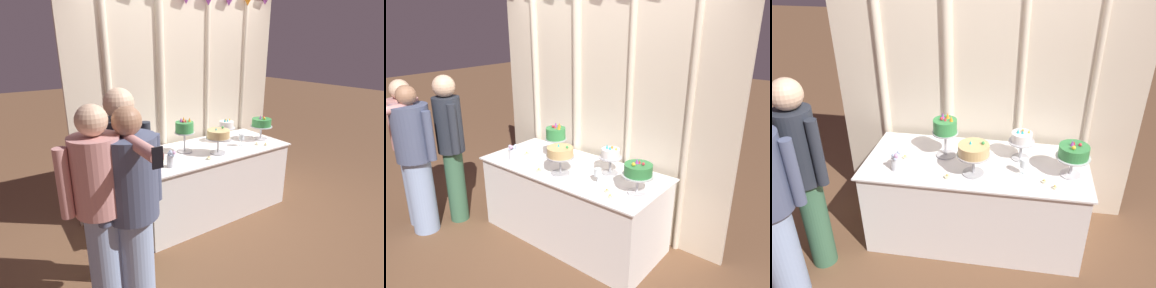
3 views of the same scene
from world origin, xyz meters
TOP-DOWN VIEW (x-y plane):
  - ground_plane at (0.00, 0.00)m, footprint 24.00×24.00m
  - draped_curtain at (-0.03, 0.61)m, footprint 2.82×0.17m
  - cake_table at (0.00, 0.10)m, footprint 1.91×0.84m
  - cake_display_leftmost at (-0.28, 0.17)m, footprint 0.22×0.22m
  - cake_display_midleft at (-0.00, -0.08)m, footprint 0.27×0.27m
  - cake_display_midright at (0.37, 0.22)m, footprint 0.22×0.22m
  - cake_display_rightmost at (0.78, 0.03)m, footprint 0.28×0.28m
  - wine_glass at (0.40, -0.03)m, footprint 0.07×0.07m
  - flower_vase at (-0.63, -0.13)m, footprint 0.08×0.10m
  - tealight_far_left at (-0.62, 0.06)m, footprint 0.05×0.05m
  - tealight_near_left at (-0.20, -0.18)m, footprint 0.05×0.05m
  - tealight_near_right at (0.57, -0.12)m, footprint 0.04×0.04m
  - tealight_far_right at (0.65, -0.19)m, footprint 0.04×0.04m
  - guest_man_dark_suit at (-1.25, -0.45)m, footprint 0.43×0.36m
  - guest_man_pink_jacket at (-1.34, -0.81)m, footprint 0.52×0.46m
  - guest_girl_blue_dress at (-1.55, -0.77)m, footprint 0.49×0.63m

SIDE VIEW (x-z plane):
  - ground_plane at x=0.00m, z-range 0.00..0.00m
  - cake_table at x=0.00m, z-range 0.00..0.80m
  - tealight_far_left at x=-0.62m, z-range 0.79..0.82m
  - tealight_near_right at x=0.57m, z-range 0.79..0.82m
  - tealight_near_left at x=-0.20m, z-range 0.79..0.83m
  - tealight_far_right at x=0.65m, z-range 0.79..0.83m
  - guest_man_pink_jacket at x=-1.34m, z-range 0.06..1.67m
  - flower_vase at x=-0.63m, z-range 0.79..0.96m
  - wine_glass at x=0.40m, z-range 0.83..0.97m
  - guest_girl_blue_dress at x=-1.55m, z-range 0.09..1.72m
  - guest_man_dark_suit at x=-1.25m, z-range 0.11..1.78m
  - cake_display_midright at x=0.37m, z-range 0.84..1.13m
  - cake_display_rightmost at x=0.78m, z-range 0.85..1.16m
  - cake_display_midleft at x=0.00m, z-range 0.86..1.16m
  - cake_display_leftmost at x=-0.28m, z-range 0.87..1.26m
  - draped_curtain at x=-0.03m, z-range 0.09..2.93m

